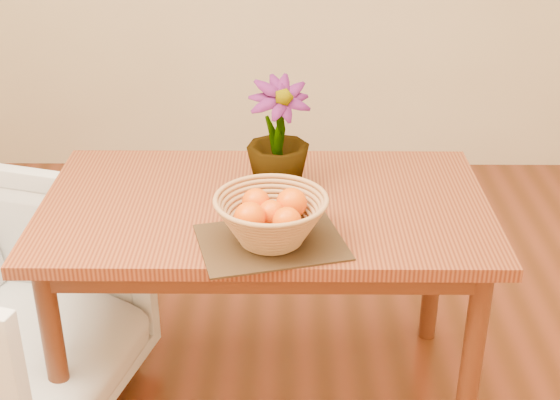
{
  "coord_description": "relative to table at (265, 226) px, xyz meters",
  "views": [
    {
      "loc": [
        0.06,
        -1.87,
        1.86
      ],
      "look_at": [
        0.05,
        0.07,
        0.87
      ],
      "focal_mm": 50.0,
      "sensor_mm": 36.0,
      "label": 1
    }
  ],
  "objects": [
    {
      "name": "placemat",
      "position": [
        0.02,
        -0.26,
        0.09
      ],
      "size": [
        0.46,
        0.39,
        0.01
      ],
      "primitive_type": "cube",
      "rotation": [
        0.0,
        0.0,
        0.25
      ],
      "color": "#392614",
      "rests_on": "table"
    },
    {
      "name": "orange_pile",
      "position": [
        0.02,
        -0.26,
        0.19
      ],
      "size": [
        0.2,
        0.19,
        0.09
      ],
      "rotation": [
        0.0,
        0.0,
        0.04
      ],
      "color": "#FF6A04",
      "rests_on": "wicker_basket"
    },
    {
      "name": "wicker_basket",
      "position": [
        0.02,
        -0.26,
        0.16
      ],
      "size": [
        0.32,
        0.32,
        0.13
      ],
      "color": "#B5824B",
      "rests_on": "placemat"
    },
    {
      "name": "potted_plant",
      "position": [
        0.04,
        0.11,
        0.27
      ],
      "size": [
        0.25,
        0.25,
        0.36
      ],
      "primitive_type": "imported",
      "rotation": [
        0.0,
        0.0,
        0.26
      ],
      "color": "#1D4814",
      "rests_on": "table"
    },
    {
      "name": "table",
      "position": [
        0.0,
        0.0,
        0.0
      ],
      "size": [
        1.4,
        0.8,
        0.75
      ],
      "color": "brown",
      "rests_on": "floor"
    }
  ]
}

